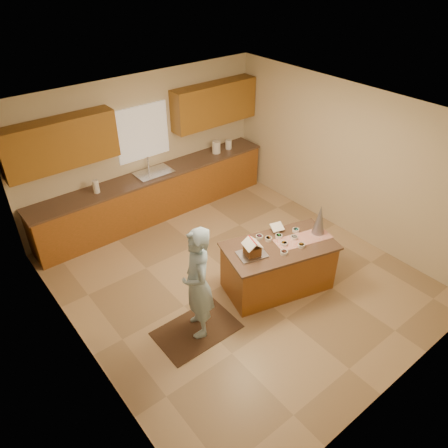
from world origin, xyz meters
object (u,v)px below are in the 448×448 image
(tinsel_tree, at_px, (320,220))
(gingerbread_house, at_px, (252,249))
(boy, at_px, (198,284))
(island_base, at_px, (278,267))

(tinsel_tree, xyz_separation_m, gingerbread_house, (-1.17, 0.22, -0.13))
(boy, relative_size, gingerbread_house, 5.55)
(boy, bearing_deg, gingerbread_house, 114.69)
(island_base, relative_size, boy, 0.95)
(tinsel_tree, relative_size, boy, 0.29)
(island_base, xyz_separation_m, boy, (-1.48, 0.04, 0.46))
(boy, height_order, gingerbread_house, boy)
(tinsel_tree, bearing_deg, boy, 175.18)
(tinsel_tree, bearing_deg, gingerbread_house, 169.18)
(island_base, distance_m, gingerbread_house, 0.73)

